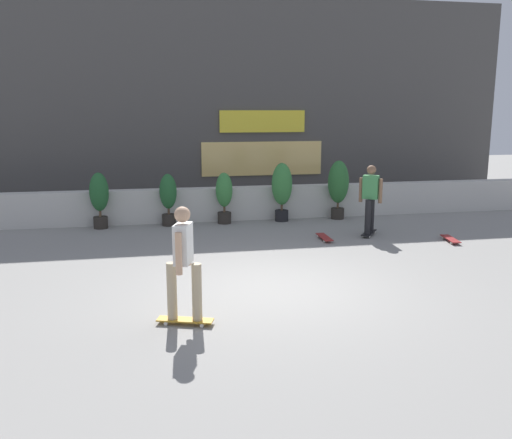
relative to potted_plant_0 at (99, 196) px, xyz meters
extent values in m
plane|color=gray|center=(3.24, -5.55, -0.82)|extent=(48.00, 48.00, 0.00)
cube|color=beige|center=(3.24, 0.45, -0.37)|extent=(18.00, 0.40, 0.90)
cube|color=#4C4947|center=(3.24, 4.45, 2.43)|extent=(20.00, 2.00, 6.50)
cube|color=yellow|center=(4.94, 3.41, 1.78)|extent=(2.80, 0.08, 0.70)
cube|color=#F2CC72|center=(4.94, 3.42, 0.58)|extent=(4.00, 0.06, 1.10)
cylinder|color=#2D2823|center=(0.00, 0.00, -0.67)|extent=(0.36, 0.36, 0.30)
cylinder|color=brown|center=(0.00, 0.00, -0.45)|extent=(0.06, 0.06, 0.15)
ellipsoid|color=#235B2D|center=(0.00, 0.00, 0.12)|extent=(0.48, 0.48, 0.98)
cylinder|color=#2D2823|center=(1.72, 0.00, -0.67)|extent=(0.36, 0.36, 0.30)
cylinder|color=brown|center=(1.72, 0.00, -0.45)|extent=(0.06, 0.06, 0.15)
ellipsoid|color=#235B2D|center=(1.72, 0.00, 0.08)|extent=(0.44, 0.44, 0.91)
cylinder|color=#2D2823|center=(3.19, 0.00, -0.67)|extent=(0.36, 0.36, 0.30)
cylinder|color=brown|center=(3.19, 0.00, -0.45)|extent=(0.06, 0.06, 0.15)
ellipsoid|color=#387F3D|center=(3.19, 0.00, 0.08)|extent=(0.44, 0.44, 0.91)
cylinder|color=black|center=(4.76, 0.00, -0.67)|extent=(0.36, 0.36, 0.30)
cylinder|color=brown|center=(4.76, 0.00, -0.45)|extent=(0.06, 0.06, 0.15)
ellipsoid|color=#387F3D|center=(4.76, 0.00, 0.19)|extent=(0.55, 0.55, 1.13)
cylinder|color=#2D2823|center=(6.35, 0.00, -0.67)|extent=(0.36, 0.36, 0.30)
cylinder|color=brown|center=(6.35, 0.00, -0.45)|extent=(0.06, 0.06, 0.15)
ellipsoid|color=#2D6B33|center=(6.35, 0.00, 0.21)|extent=(0.57, 0.57, 1.17)
cube|color=#BF8C26|center=(1.65, -6.86, -0.76)|extent=(0.82, 0.45, 0.02)
cylinder|color=silver|center=(1.92, -6.86, -0.80)|extent=(0.06, 0.05, 0.06)
cylinder|color=silver|center=(1.87, -7.02, -0.80)|extent=(0.06, 0.05, 0.06)
cylinder|color=silver|center=(1.43, -6.70, -0.80)|extent=(0.06, 0.05, 0.06)
cylinder|color=silver|center=(1.38, -6.85, -0.80)|extent=(0.06, 0.05, 0.06)
cylinder|color=tan|center=(1.82, -6.91, -0.34)|extent=(0.14, 0.14, 0.82)
cylinder|color=tan|center=(1.48, -6.80, -0.34)|extent=(0.14, 0.14, 0.82)
cube|color=white|center=(1.65, -6.86, 0.35)|extent=(0.31, 0.41, 0.56)
sphere|color=tan|center=(1.65, -6.86, 0.76)|extent=(0.22, 0.22, 0.22)
cylinder|color=tan|center=(1.73, -6.63, 0.27)|extent=(0.09, 0.09, 0.58)
cylinder|color=tan|center=(1.58, -7.08, 0.27)|extent=(0.09, 0.09, 0.58)
cube|color=black|center=(6.41, -2.10, -0.76)|extent=(0.63, 0.76, 0.02)
cylinder|color=silver|center=(6.49, -1.84, -0.80)|extent=(0.06, 0.06, 0.06)
cylinder|color=silver|center=(6.62, -1.94, -0.80)|extent=(0.06, 0.06, 0.06)
cylinder|color=silver|center=(6.19, -2.26, -0.80)|extent=(0.06, 0.06, 0.06)
cylinder|color=silver|center=(6.32, -2.36, -0.80)|extent=(0.06, 0.06, 0.06)
cylinder|color=black|center=(6.51, -1.95, -0.34)|extent=(0.14, 0.14, 0.82)
cylinder|color=black|center=(6.30, -2.25, -0.34)|extent=(0.14, 0.14, 0.82)
cube|color=#3F8C4C|center=(6.41, -2.10, 0.35)|extent=(0.41, 0.37, 0.56)
sphere|color=brown|center=(6.41, -2.10, 0.76)|extent=(0.22, 0.22, 0.22)
cylinder|color=brown|center=(6.22, -1.96, 0.27)|extent=(0.09, 0.09, 0.58)
cylinder|color=brown|center=(6.60, -2.24, 0.27)|extent=(0.09, 0.09, 0.58)
cube|color=maroon|center=(8.00, -3.06, -0.76)|extent=(0.33, 0.82, 0.02)
cylinder|color=silver|center=(7.96, -2.79, -0.80)|extent=(0.04, 0.06, 0.06)
cylinder|color=silver|center=(8.12, -2.82, -0.80)|extent=(0.04, 0.06, 0.06)
cylinder|color=silver|center=(7.88, -3.30, -0.80)|extent=(0.04, 0.06, 0.06)
cylinder|color=silver|center=(8.04, -3.33, -0.80)|extent=(0.04, 0.06, 0.06)
cube|color=maroon|center=(5.21, -2.32, -0.76)|extent=(0.22, 0.80, 0.02)
cylinder|color=silver|center=(5.14, -2.06, -0.80)|extent=(0.03, 0.06, 0.06)
cylinder|color=silver|center=(5.30, -2.07, -0.80)|extent=(0.03, 0.06, 0.06)
cylinder|color=silver|center=(5.12, -2.58, -0.80)|extent=(0.03, 0.06, 0.06)
cylinder|color=silver|center=(5.28, -2.59, -0.80)|extent=(0.03, 0.06, 0.06)
camera|label=1|loc=(1.20, -14.27, 2.18)|focal=38.67mm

